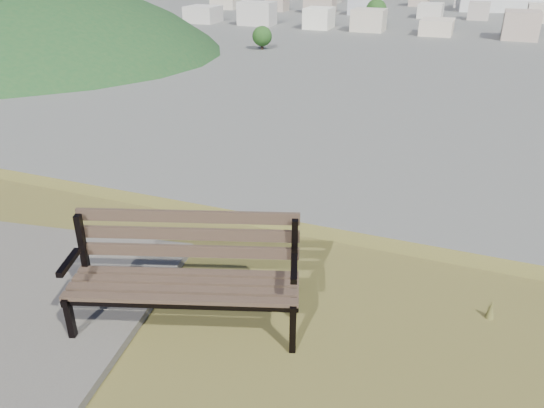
% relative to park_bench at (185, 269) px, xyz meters
% --- Properties ---
extents(park_bench, '(1.98, 1.17, 0.99)m').
position_rel_park_bench_xyz_m(park_bench, '(0.00, 0.00, 0.00)').
color(park_bench, '#463328').
rests_on(park_bench, hilltop_mesa).
extents(arena, '(51.93, 28.51, 20.77)m').
position_rel_park_bench_xyz_m(arena, '(11.02, 288.41, -20.66)').
color(arena, beige).
rests_on(arena, ground).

